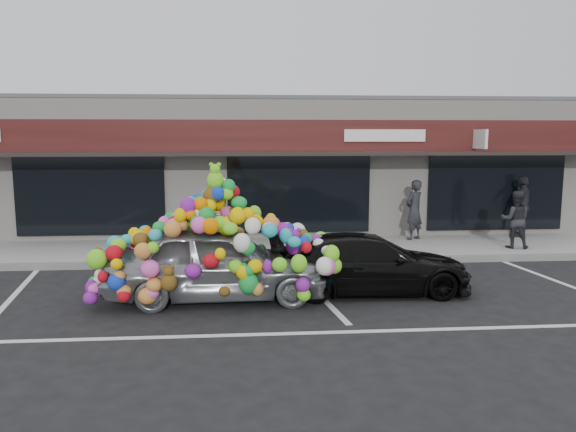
{
  "coord_description": "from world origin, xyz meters",
  "views": [
    {
      "loc": [
        1.35,
        -10.91,
        3.16
      ],
      "look_at": [
        2.35,
        1.4,
        1.38
      ],
      "focal_mm": 35.0,
      "sensor_mm": 36.0,
      "label": 1
    }
  ],
  "objects": [
    {
      "name": "ground",
      "position": [
        0.0,
        0.0,
        0.0
      ],
      "size": [
        90.0,
        90.0,
        0.0
      ],
      "primitive_type": "plane",
      "color": "black",
      "rests_on": "ground"
    },
    {
      "name": "shop_building",
      "position": [
        0.0,
        8.44,
        2.16
      ],
      "size": [
        24.0,
        7.2,
        4.31
      ],
      "color": "silver",
      "rests_on": "ground"
    },
    {
      "name": "parking_stripe_mid",
      "position": [
        2.8,
        0.2,
        0.0
      ],
      "size": [
        0.73,
        4.37,
        0.01
      ],
      "primitive_type": "cube",
      "rotation": [
        0.0,
        0.0,
        0.14
      ],
      "color": "silver",
      "rests_on": "ground"
    },
    {
      "name": "kerb",
      "position": [
        0.0,
        2.5,
        0.07
      ],
      "size": [
        26.0,
        0.18,
        0.16
      ],
      "primitive_type": "cube",
      "color": "slate",
      "rests_on": "ground"
    },
    {
      "name": "pedestrian_c",
      "position": [
        9.63,
        5.0,
        1.06
      ],
      "size": [
        1.09,
        1.06,
        1.83
      ],
      "primitive_type": "imported",
      "rotation": [
        0.0,
        0.0,
        3.96
      ],
      "color": "#28242A",
      "rests_on": "sidewalk"
    },
    {
      "name": "parking_stripe_left",
      "position": [
        -3.2,
        0.2,
        0.0
      ],
      "size": [
        0.73,
        4.37,
        0.01
      ],
      "primitive_type": "cube",
      "rotation": [
        0.0,
        0.0,
        0.14
      ],
      "color": "silver",
      "rests_on": "ground"
    },
    {
      "name": "sidewalk",
      "position": [
        0.0,
        4.0,
        0.07
      ],
      "size": [
        26.0,
        3.0,
        0.15
      ],
      "primitive_type": "cube",
      "color": "gray",
      "rests_on": "ground"
    },
    {
      "name": "pedestrian_a",
      "position": [
        6.29,
        4.82,
        1.02
      ],
      "size": [
        0.76,
        0.7,
        1.74
      ],
      "primitive_type": "imported",
      "rotation": [
        0.0,
        0.0,
        3.75
      ],
      "color": "black",
      "rests_on": "sidewalk"
    },
    {
      "name": "parking_stripe_right",
      "position": [
        8.2,
        0.2,
        0.0
      ],
      "size": [
        0.73,
        4.37,
        0.01
      ],
      "primitive_type": "cube",
      "rotation": [
        0.0,
        0.0,
        0.14
      ],
      "color": "silver",
      "rests_on": "ground"
    },
    {
      "name": "lane_line",
      "position": [
        2.0,
        -2.3,
        0.0
      ],
      "size": [
        14.0,
        0.12,
        0.01
      ],
      "primitive_type": "cube",
      "color": "silver",
      "rests_on": "ground"
    },
    {
      "name": "pedestrian_b",
      "position": [
        8.62,
        3.39,
        0.92
      ],
      "size": [
        0.9,
        0.8,
        1.54
      ],
      "primitive_type": "imported",
      "rotation": [
        0.0,
        0.0,
        2.81
      ],
      "color": "black",
      "rests_on": "sidewalk"
    },
    {
      "name": "black_sedan",
      "position": [
        3.88,
        -0.01,
        0.59
      ],
      "size": [
        1.7,
        4.09,
        1.18
      ],
      "primitive_type": "imported",
      "rotation": [
        0.0,
        0.0,
        1.56
      ],
      "color": "black",
      "rests_on": "ground"
    },
    {
      "name": "toy_car",
      "position": [
        0.84,
        -0.24,
        0.9
      ],
      "size": [
        3.1,
        4.59,
        2.66
      ],
      "rotation": [
        0.0,
        0.0,
        1.59
      ],
      "color": "gray",
      "rests_on": "ground"
    }
  ]
}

